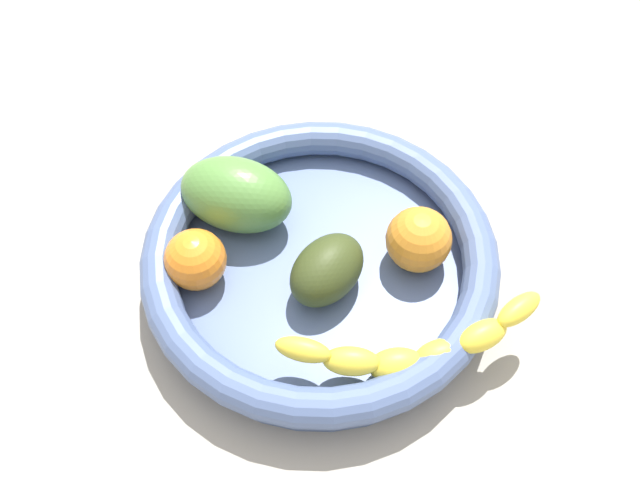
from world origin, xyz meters
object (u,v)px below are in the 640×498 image
at_px(banana_draped_left, 417,350).
at_px(mango_green, 236,195).
at_px(fruit_bowl, 320,262).
at_px(orange_front, 419,240).
at_px(avocado_dark, 327,270).
at_px(orange_mid_left, 195,260).

bearing_deg(banana_draped_left, mango_green, -127.27).
bearing_deg(fruit_bowl, orange_front, 103.38).
bearing_deg(avocado_dark, orange_front, 117.76).
xyz_separation_m(orange_mid_left, avocado_dark, (-0.00, 0.12, -0.00)).
bearing_deg(banana_draped_left, avocado_dark, -129.10).
bearing_deg(orange_mid_left, fruit_bowl, 103.09).
relative_size(fruit_bowl, banana_draped_left, 1.49).
relative_size(orange_mid_left, mango_green, 0.52).
xyz_separation_m(fruit_bowl, orange_mid_left, (0.03, -0.11, 0.02)).
xyz_separation_m(fruit_bowl, avocado_dark, (0.02, 0.01, 0.02)).
height_order(banana_draped_left, mango_green, mango_green).
bearing_deg(fruit_bowl, orange_mid_left, -76.91).
distance_m(fruit_bowl, avocado_dark, 0.03).
bearing_deg(orange_mid_left, orange_front, 103.22).
bearing_deg(orange_mid_left, mango_green, 162.00).
xyz_separation_m(banana_draped_left, avocado_dark, (-0.07, -0.09, 0.00)).
bearing_deg(mango_green, banana_draped_left, 52.73).
height_order(fruit_bowl, mango_green, mango_green).
distance_m(orange_front, mango_green, 0.18).
xyz_separation_m(banana_draped_left, mango_green, (-0.14, -0.19, 0.01)).
bearing_deg(avocado_dark, mango_green, -125.56).
relative_size(fruit_bowl, orange_front, 5.42).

